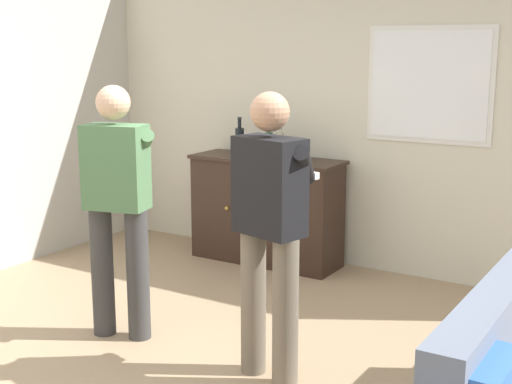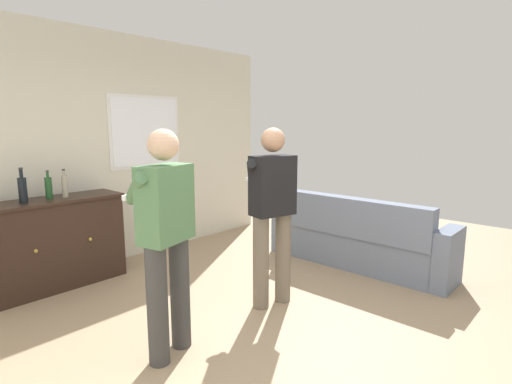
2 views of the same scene
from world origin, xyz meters
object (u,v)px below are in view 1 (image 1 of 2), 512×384
Objects in this scene: bottle_spirits_clear at (240,141)px; person_standing_right at (271,224)px; person_standing_left at (118,200)px; bottle_wine_green at (269,144)px; bottle_liquor_amber at (280,145)px; sideboard_cabinet at (266,210)px.

person_standing_right reaches higher than bottle_spirits_clear.
bottle_spirits_clear is at bearing 98.84° from person_standing_left.
person_standing_right is at bearing -0.96° from person_standing_left.
bottle_wine_green is 0.15m from bottle_liquor_amber.
sideboard_cabinet is 3.99× the size of bottle_spirits_clear.
bottle_spirits_clear reaches higher than bottle_liquor_amber.
bottle_liquor_amber is (0.14, -0.01, 0.60)m from sideboard_cabinet.
person_standing_right reaches higher than bottle_wine_green.
bottle_liquor_amber is at bearing 86.72° from person_standing_left.
bottle_liquor_amber is 0.18× the size of person_standing_right.
sideboard_cabinet is 4.75× the size of bottle_wine_green.
bottle_wine_green reaches higher than sideboard_cabinet.
person_standing_right reaches higher than bottle_liquor_amber.
person_standing_right is at bearing -61.56° from bottle_liquor_amber.
bottle_liquor_amber reaches higher than bottle_wine_green.
bottle_spirits_clear is at bearing -174.96° from sideboard_cabinet.
bottle_wine_green is at bearing 161.58° from bottle_liquor_amber.
bottle_liquor_amber is at bearing 118.44° from person_standing_right.
bottle_liquor_amber is 0.86× the size of bottle_spirits_clear.
bottle_spirits_clear is 0.21× the size of person_standing_right.
person_standing_right is (1.20, -2.00, -0.13)m from bottle_wine_green.
person_standing_left is 1.17m from person_standing_right.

